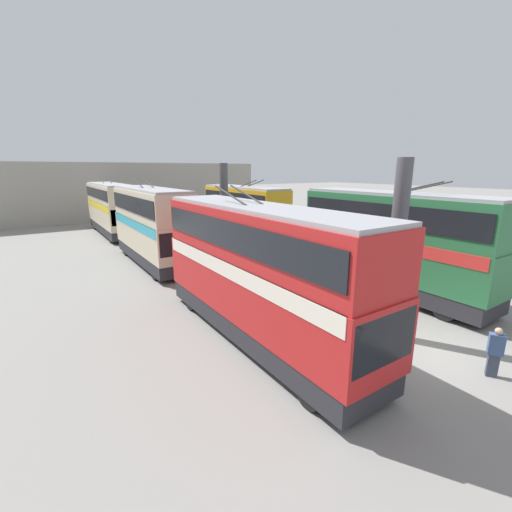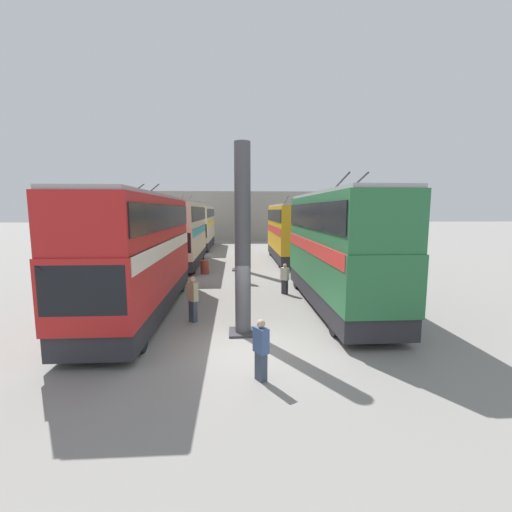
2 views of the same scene
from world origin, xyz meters
The scene contains 14 objects.
ground_plane centered at (0.00, 0.00, 0.00)m, with size 240.00×240.00×0.00m, color gray.
depot_back_wall centered at (39.66, 0.00, 3.56)m, with size 0.50×36.00×7.12m.
support_column_near centered at (1.48, 0.00, 3.22)m, with size 1.01×1.01×6.69m.
support_column_far centered at (14.67, 0.00, 3.22)m, with size 1.01×1.01×6.69m.
bus_left_near centered at (4.67, -4.29, 2.95)m, with size 10.47×2.54×5.81m.
bus_left_far centered at (19.15, -4.29, 2.79)m, with size 10.09×2.54×5.52m.
bus_right_near centered at (4.14, 4.29, 2.88)m, with size 11.04×2.54×5.68m.
bus_right_mid centered at (16.95, 4.29, 2.90)m, with size 10.03×2.54×5.73m.
bus_right_far centered at (30.13, 4.29, 2.84)m, with size 11.46×2.54×5.59m.
person_by_left_row centered at (7.22, -2.34, 0.85)m, with size 0.47×0.47×1.62m.
person_aisle_foreground centered at (-1.99, -0.38, 0.86)m, with size 0.48×0.42×1.64m.
person_by_right_row centered at (2.89, 1.95, 0.98)m, with size 0.46×0.47×1.83m.
person_aisle_midway centered at (10.06, -0.37, 0.80)m, with size 0.27×0.44×1.54m.
oil_drum centered at (13.34, 2.41, 0.47)m, with size 0.62×0.62×0.94m.
Camera 1 is at (-5.84, 10.98, 6.29)m, focal length 24.00 mm.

